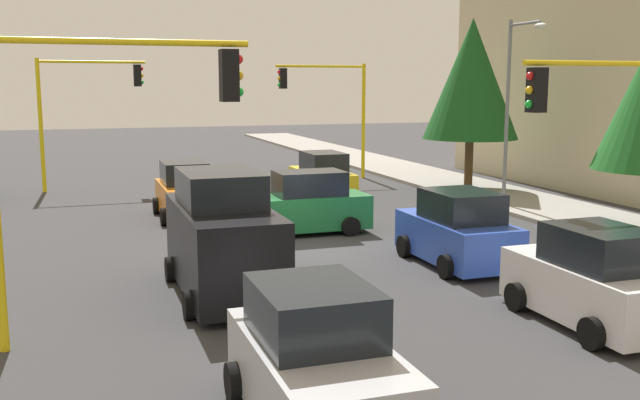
# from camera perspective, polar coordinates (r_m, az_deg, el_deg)

# --- Properties ---
(ground_plane) EXTENTS (120.00, 120.00, 0.00)m
(ground_plane) POSITION_cam_1_polar(r_m,az_deg,el_deg) (20.85, -1.20, -3.81)
(ground_plane) COLOR #353538
(sidewalk_kerb) EXTENTS (80.00, 4.00, 0.15)m
(sidewalk_kerb) POSITION_cam_1_polar(r_m,az_deg,el_deg) (29.86, 15.34, -0.03)
(sidewalk_kerb) COLOR gray
(sidewalk_kerb) RESTS_ON ground
(traffic_signal_far_right) EXTENTS (0.36, 4.59, 5.77)m
(traffic_signal_far_right) POSITION_cam_1_polar(r_m,az_deg,el_deg) (33.38, -18.23, 7.69)
(traffic_signal_far_right) COLOR yellow
(traffic_signal_far_right) RESTS_ON ground
(traffic_signal_far_left) EXTENTS (0.36, 4.59, 5.66)m
(traffic_signal_far_left) POSITION_cam_1_polar(r_m,az_deg,el_deg) (35.41, 0.74, 8.09)
(traffic_signal_far_left) COLOR yellow
(traffic_signal_far_left) RESTS_ON ground
(traffic_signal_near_right) EXTENTS (0.36, 4.59, 5.57)m
(traffic_signal_near_right) POSITION_cam_1_polar(r_m,az_deg,el_deg) (13.40, -16.93, 5.60)
(traffic_signal_near_right) COLOR yellow
(traffic_signal_near_right) RESTS_ON ground
(traffic_signal_near_left) EXTENTS (0.36, 4.59, 5.28)m
(traffic_signal_near_left) POSITION_cam_1_polar(r_m,az_deg,el_deg) (17.83, 22.63, 5.48)
(traffic_signal_near_left) COLOR yellow
(traffic_signal_near_left) RESTS_ON ground
(street_lamp_curbside) EXTENTS (2.15, 0.28, 7.00)m
(street_lamp_curbside) POSITION_cam_1_polar(r_m,az_deg,el_deg) (27.62, 15.08, 8.17)
(street_lamp_curbside) COLOR slate
(street_lamp_curbside) RESTS_ON ground
(tree_roadside_mid) EXTENTS (4.07, 4.07, 7.43)m
(tree_roadside_mid) POSITION_cam_1_polar(r_m,az_deg,el_deg) (31.77, 11.89, 9.33)
(tree_roadside_mid) COLOR brown
(tree_roadside_mid) RESTS_ON ground
(delivery_van_black) EXTENTS (4.80, 2.22, 2.77)m
(delivery_van_black) POSITION_cam_1_polar(r_m,az_deg,el_deg) (16.22, -7.70, -3.03)
(delivery_van_black) COLOR black
(delivery_van_black) RESTS_ON ground
(car_green) EXTENTS (1.96, 4.11, 1.98)m
(car_green) POSITION_cam_1_polar(r_m,az_deg,el_deg) (22.73, -1.22, -0.42)
(car_green) COLOR #1E7238
(car_green) RESTS_ON ground
(car_orange) EXTENTS (3.73, 2.03, 1.98)m
(car_orange) POSITION_cam_1_polar(r_m,az_deg,el_deg) (25.78, -10.58, 0.57)
(car_orange) COLOR orange
(car_orange) RESTS_ON ground
(car_yellow) EXTENTS (4.02, 1.95, 1.98)m
(car_yellow) POSITION_cam_1_polar(r_m,az_deg,el_deg) (29.16, 0.18, 1.72)
(car_yellow) COLOR yellow
(car_yellow) RESTS_ON ground
(car_blue) EXTENTS (3.81, 2.09, 1.98)m
(car_blue) POSITION_cam_1_polar(r_m,az_deg,el_deg) (19.09, 10.83, -2.44)
(car_blue) COLOR blue
(car_blue) RESTS_ON ground
(car_silver) EXTENTS (3.72, 2.06, 1.98)m
(car_silver) POSITION_cam_1_polar(r_m,az_deg,el_deg) (10.14, -0.28, -12.79)
(car_silver) COLOR #B2B5BA
(car_silver) RESTS_ON ground
(car_white) EXTENTS (3.79, 2.04, 1.98)m
(car_white) POSITION_cam_1_polar(r_m,az_deg,el_deg) (15.12, 20.83, -5.96)
(car_white) COLOR white
(car_white) RESTS_ON ground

